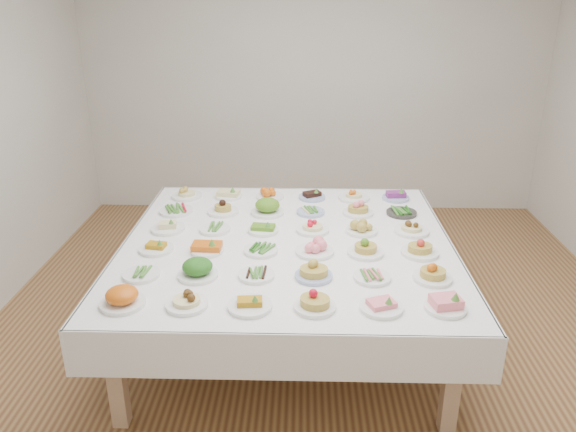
{
  "coord_description": "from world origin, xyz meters",
  "views": [
    {
      "loc": [
        -0.11,
        -3.66,
        2.35
      ],
      "look_at": [
        -0.21,
        0.0,
        0.88
      ],
      "focal_mm": 35.0,
      "sensor_mm": 36.0,
      "label": 1
    }
  ],
  "objects_px": {
    "dish_0": "(122,294)",
    "dish_35": "(396,194)",
    "dish_18": "(168,226)",
    "display_table": "(287,250)"
  },
  "relations": [
    {
      "from": "display_table",
      "to": "dish_35",
      "type": "relative_size",
      "value": 10.4
    },
    {
      "from": "dish_18",
      "to": "dish_35",
      "type": "xyz_separation_m",
      "value": [
        1.74,
        0.69,
        0.01
      ]
    },
    {
      "from": "dish_0",
      "to": "dish_35",
      "type": "bearing_deg",
      "value": 44.72
    },
    {
      "from": "dish_0",
      "to": "dish_35",
      "type": "relative_size",
      "value": 1.13
    },
    {
      "from": "dish_0",
      "to": "dish_18",
      "type": "bearing_deg",
      "value": 89.26
    },
    {
      "from": "dish_35",
      "to": "dish_0",
      "type": "bearing_deg",
      "value": -135.28
    },
    {
      "from": "dish_18",
      "to": "dish_35",
      "type": "bearing_deg",
      "value": 21.79
    },
    {
      "from": "display_table",
      "to": "dish_18",
      "type": "height_order",
      "value": "dish_18"
    },
    {
      "from": "dish_35",
      "to": "dish_18",
      "type": "bearing_deg",
      "value": -158.21
    },
    {
      "from": "display_table",
      "to": "dish_35",
      "type": "bearing_deg",
      "value": 44.86
    }
  ]
}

